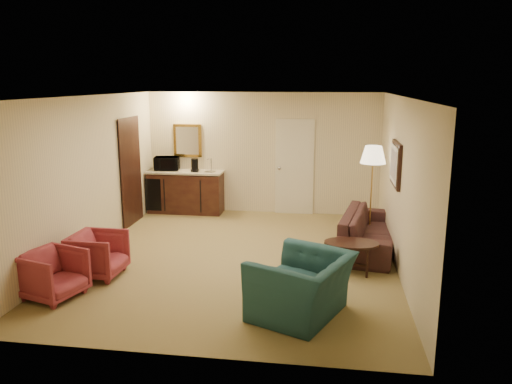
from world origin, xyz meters
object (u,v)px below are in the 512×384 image
Objects in this scene: wetbar_cabinet at (186,192)px; microwave at (167,162)px; sofa at (370,225)px; waste_bin at (214,208)px; rose_chair_near at (98,252)px; rose_chair_far at (53,272)px; coffee_maker at (195,165)px; teal_armchair at (302,276)px; floor_lamp at (371,193)px; coffee_table at (351,257)px.

microwave is at bearing 172.12° from wetbar_cabinet.
waste_bin is at bearing 69.33° from sofa.
wetbar_cabinet reaches higher than waste_bin.
rose_chair_near is at bearing -96.10° from microwave.
rose_chair_far is at bearing 163.83° from rose_chair_near.
rose_chair_near is 3.80m from coffee_maker.
microwave is (-0.43, 0.06, 0.64)m from wetbar_cabinet.
microwave reaches higher than wetbar_cabinet.
rose_chair_far is (-0.50, -4.56, -0.10)m from wetbar_cabinet.
floor_lamp is (1.06, 3.28, 0.35)m from teal_armchair.
rose_chair_near is (-3.04, 0.84, -0.15)m from teal_armchair.
rose_chair_far is at bearing -143.33° from floor_lamp.
sofa is at bearing -64.49° from rose_chair_near.
rose_chair_near reaches higher than waste_bin.
coffee_table is 2.90× the size of coffee_maker.
teal_armchair is 3.29m from rose_chair_far.
sofa is 4.44m from rose_chair_near.
floor_lamp is (4.35, 3.24, 0.50)m from rose_chair_far.
teal_armchair is at bearing -107.95° from floor_lamp.
floor_lamp is 6.09× the size of coffee_maker.
coffee_maker is at bearing 177.78° from waste_bin.
rose_chair_far is at bearing -99.66° from microwave.
wetbar_cabinet is 4.59m from rose_chair_far.
teal_armchair reaches higher than coffee_table.
coffee_table is 5.05m from microwave.
coffee_maker is (-3.21, 3.00, 0.83)m from coffee_table.
rose_chair_far is 4.68m from microwave.
sofa is 2.86m from teal_armchair.
floor_lamp is at bearing -26.66° from microwave.
sofa is 0.75m from floor_lamp.
sofa is 2.70× the size of coffee_table.
sofa is 1.29× the size of floor_lamp.
coffee_maker reaches higher than waste_bin.
wetbar_cabinet is at bearing -2.60° from rose_chair_near.
rose_chair_far is at bearing -104.37° from waste_bin.
floor_lamp reaches higher than coffee_maker.
sofa is at bearing -33.99° from microwave.
rose_chair_near is 1.02× the size of rose_chair_far.
waste_bin is at bearing 2.19° from rose_chair_far.
microwave is (-4.23, 1.99, 0.67)m from sofa.
coffee_table is 0.48× the size of floor_lamp.
teal_armchair is 4.09× the size of waste_bin.
wetbar_cabinet is at bearing 173.85° from waste_bin.
wetbar_cabinet is 3.77m from rose_chair_near.
microwave is at bearing 159.09° from coffee_maker.
rose_chair_near reaches higher than coffee_table.
rose_chair_far is (-3.29, 0.04, -0.16)m from teal_armchair.
coffee_table is (3.45, -3.05, -0.23)m from wetbar_cabinet.
coffee_maker is (-2.56, 4.55, 0.55)m from teal_armchair.
coffee_maker is at bearing 7.34° from rose_chair_far.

